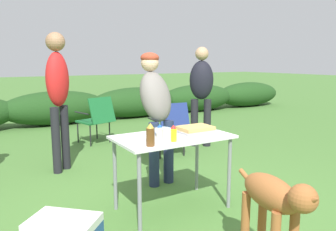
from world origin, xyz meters
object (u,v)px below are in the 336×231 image
(standing_person_with_beanie, at_px, (201,88))
(camp_chair_green_behind_table, at_px, (170,126))
(camp_chair_near_hedge, at_px, (97,117))
(paper_cup_stack, at_px, (166,136))
(beer_bottle, at_px, (150,135))
(standing_person_in_navy_coat, at_px, (156,104))
(folding_table, at_px, (173,143))
(food_tray, at_px, (195,129))
(plate_stack, at_px, (142,137))
(mixing_bowl, at_px, (163,131))
(mayo_bottle, at_px, (160,132))
(mustard_bottle, at_px, (173,134))
(standing_person_in_gray_fleece, at_px, (58,88))
(dog, at_px, (274,202))

(standing_person_with_beanie, relative_size, camp_chair_green_behind_table, 2.02)
(standing_person_with_beanie, distance_m, camp_chair_near_hedge, 1.89)
(paper_cup_stack, height_order, camp_chair_green_behind_table, paper_cup_stack)
(beer_bottle, relative_size, standing_person_in_navy_coat, 0.13)
(folding_table, xyz_separation_m, food_tray, (0.29, 0.03, 0.10))
(standing_person_in_navy_coat, height_order, standing_person_with_beanie, standing_person_with_beanie)
(plate_stack, relative_size, standing_person_with_beanie, 0.14)
(mixing_bowl, relative_size, mayo_bottle, 1.57)
(paper_cup_stack, bearing_deg, food_tray, 28.15)
(mixing_bowl, bearing_deg, folding_table, -61.27)
(mustard_bottle, relative_size, standing_person_in_gray_fleece, 0.08)
(standing_person_in_gray_fleece, bearing_deg, folding_table, -109.22)
(mixing_bowl, xyz_separation_m, beer_bottle, (-0.31, -0.33, 0.06))
(camp_chair_green_behind_table, bearing_deg, standing_person_in_gray_fleece, -178.54)
(mustard_bottle, height_order, dog, mustard_bottle)
(folding_table, relative_size, mixing_bowl, 5.11)
(standing_person_in_gray_fleece, distance_m, camp_chair_green_behind_table, 1.72)
(camp_chair_green_behind_table, bearing_deg, standing_person_with_beanie, 24.51)
(mayo_bottle, height_order, beer_bottle, beer_bottle)
(mustard_bottle, distance_m, standing_person_in_gray_fleece, 2.01)
(folding_table, bearing_deg, standing_person_with_beanie, 47.04)
(folding_table, bearing_deg, beer_bottle, -147.51)
(plate_stack, distance_m, beer_bottle, 0.26)
(standing_person_with_beanie, height_order, camp_chair_green_behind_table, standing_person_with_beanie)
(standing_person_with_beanie, bearing_deg, mayo_bottle, -99.04)
(standing_person_in_navy_coat, bearing_deg, mayo_bottle, -122.45)
(dog, bearing_deg, folding_table, -76.49)
(beer_bottle, distance_m, camp_chair_near_hedge, 3.19)
(mixing_bowl, relative_size, paper_cup_stack, 1.64)
(plate_stack, height_order, standing_person_with_beanie, standing_person_with_beanie)
(paper_cup_stack, height_order, standing_person_in_navy_coat, standing_person_in_navy_coat)
(plate_stack, bearing_deg, camp_chair_near_hedge, 79.41)
(food_tray, height_order, standing_person_with_beanie, standing_person_with_beanie)
(standing_person_with_beanie, relative_size, dog, 2.08)
(food_tray, bearing_deg, paper_cup_stack, -151.85)
(standing_person_in_navy_coat, bearing_deg, camp_chair_near_hedge, 84.21)
(mixing_bowl, bearing_deg, paper_cup_stack, -115.29)
(plate_stack, bearing_deg, paper_cup_stack, -66.89)
(plate_stack, bearing_deg, standing_person_with_beanie, 41.92)
(standing_person_in_navy_coat, xyz_separation_m, standing_person_with_beanie, (1.47, 1.09, 0.05))
(mayo_bottle, xyz_separation_m, beer_bottle, (-0.20, -0.19, 0.03))
(plate_stack, relative_size, mixing_bowl, 1.08)
(paper_cup_stack, bearing_deg, camp_chair_near_hedge, 82.15)
(folding_table, relative_size, paper_cup_stack, 8.41)
(camp_chair_green_behind_table, bearing_deg, paper_cup_stack, -115.33)
(paper_cup_stack, relative_size, standing_person_with_beanie, 0.08)
(standing_person_in_navy_coat, bearing_deg, plate_stack, -132.76)
(mixing_bowl, relative_size, camp_chair_green_behind_table, 0.26)
(beer_bottle, xyz_separation_m, standing_person_with_beanie, (2.06, 2.05, 0.17))
(food_tray, xyz_separation_m, dog, (-0.24, -1.23, -0.25))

